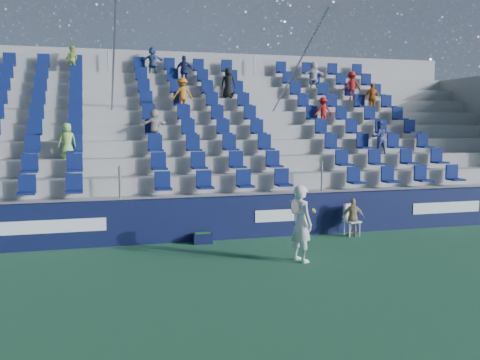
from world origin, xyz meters
name	(u,v)px	position (x,y,z in m)	size (l,w,h in m)	color
ground	(264,267)	(0.00, 0.00, 0.00)	(70.00, 70.00, 0.00)	#29613E
sponsor_wall	(230,218)	(0.00, 3.15, 0.60)	(24.00, 0.32, 1.20)	#0F153A
grandstand	(196,154)	(0.01, 8.24, 2.14)	(24.00, 8.17, 6.63)	#A4A39E
tennis_player	(301,223)	(0.99, 0.27, 0.91)	(0.71, 0.76, 1.82)	white
line_judge_chair	(351,217)	(3.50, 2.65, 0.53)	(0.49, 0.50, 0.92)	white
line_judge	(353,217)	(3.50, 2.50, 0.56)	(0.65, 0.27, 1.11)	tan
ball_bin	(203,238)	(-0.87, 2.75, 0.16)	(0.54, 0.38, 0.29)	#0E1336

